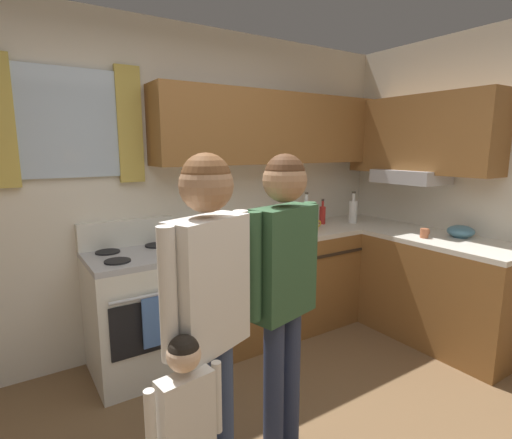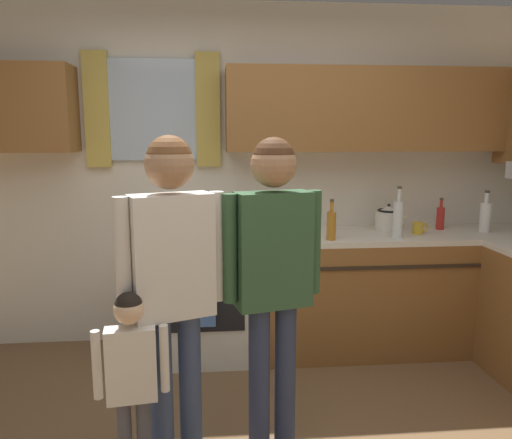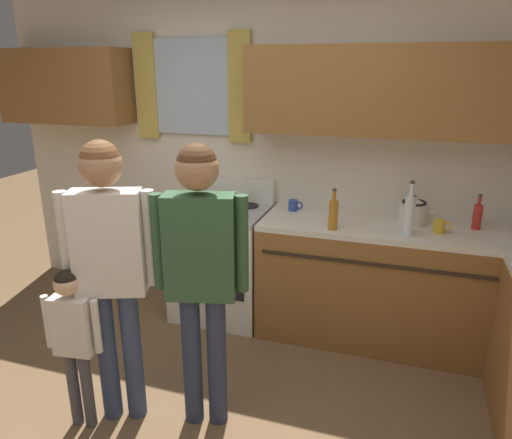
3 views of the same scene
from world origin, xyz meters
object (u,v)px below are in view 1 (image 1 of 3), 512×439
Objects in this scene: mug_cobalt_blue at (201,235)px; mug_mustard_yellow at (315,225)px; adult_holding_child at (209,298)px; bottle_milk_white at (353,211)px; adult_in_plaid at (284,273)px; stovetop_kettle at (289,219)px; mixing_bowl at (461,232)px; bottle_oil_amber at (261,229)px; cup_terracotta at (425,233)px; small_child at (186,423)px; stove_oven at (141,310)px; bottle_sauce_red at (322,215)px; bottle_tall_clear at (306,218)px.

mug_mustard_yellow is at bearing -10.71° from mug_cobalt_blue.
bottle_milk_white is at bearing 30.02° from adult_holding_child.
stovetop_kettle is at bearing 51.02° from adult_in_plaid.
bottle_milk_white is 0.72m from stovetop_kettle.
bottle_oil_amber is at bearing 153.14° from mixing_bowl.
mug_mustard_yellow is (-0.54, 0.75, 0.01)m from cup_terracotta.
stove_oven is at bearing 79.39° from small_child.
mug_cobalt_blue is at bearing 65.90° from adult_holding_child.
cup_terracotta is (0.01, -0.79, -0.08)m from bottle_milk_white.
bottle_oil_amber reaches higher than bottle_sauce_red.
adult_holding_child reaches higher than bottle_milk_white.
bottle_oil_amber is (-0.94, -0.31, 0.02)m from bottle_sauce_red.
mixing_bowl is at bearing -26.86° from bottle_oil_amber.
bottle_sauce_red is 0.99m from bottle_oil_amber.
mug_cobalt_blue is 0.88m from stovetop_kettle.
adult_in_plaid is at bearing -72.76° from stove_oven.
bottle_tall_clear is 0.23× the size of adult_in_plaid.
mug_cobalt_blue is 0.12× the size of small_child.
bottle_oil_amber is at bearing 153.82° from cup_terracotta.
stove_oven is at bearing 85.80° from adult_holding_child.
stove_oven is at bearing 177.58° from mug_mustard_yellow.
adult_in_plaid reaches higher than bottle_tall_clear.
bottle_tall_clear is 1.72× the size of mixing_bowl.
mug_mustard_yellow is 1.68m from adult_in_plaid.
adult_holding_child reaches higher than adult_in_plaid.
cup_terracotta is (0.30, -0.92, -0.05)m from bottle_sauce_red.
bottle_sauce_red is 0.53m from bottle_tall_clear.
adult_holding_child reaches higher than mug_cobalt_blue.
small_child is (-1.88, -1.40, -0.34)m from mug_mustard_yellow.
mug_mustard_yellow is (0.69, 0.15, -0.06)m from bottle_oil_amber.
stove_oven is 5.14× the size of mixing_bowl.
adult_holding_child is at bearing -137.27° from stovetop_kettle.
bottle_tall_clear reaches higher than small_child.
stove_oven is 3.00× the size of bottle_tall_clear.
cup_terracotta is at bearing -30.85° from mug_cobalt_blue.
small_child is (-1.71, -1.56, -0.39)m from stovetop_kettle.
bottle_tall_clear is 0.23× the size of adult_holding_child.
bottle_milk_white is at bearing -9.85° from stovetop_kettle.
stove_oven is at bearing 158.01° from mixing_bowl.
bottle_oil_amber is at bearing 46.63° from small_child.
mixing_bowl is at bearing -48.15° from mug_mustard_yellow.
stovetop_kettle is (-0.72, 0.91, 0.06)m from cup_terracotta.
mixing_bowl is (0.27, -0.15, 0.01)m from cup_terracotta.
bottle_milk_white is at bearing 106.57° from mixing_bowl.
mug_cobalt_blue is at bearing 178.37° from bottle_sauce_red.
adult_holding_child is at bearing -132.24° from bottle_oil_amber.
stovetop_kettle is at bearing -2.67° from mug_cobalt_blue.
small_child is at bearing -143.30° from mug_mustard_yellow.
mixing_bowl is at bearing 10.35° from small_child.
bottle_milk_white is at bearing -5.88° from mug_cobalt_blue.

